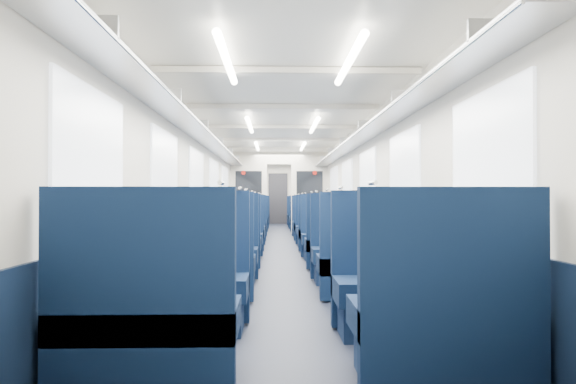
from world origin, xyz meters
The scene contains 41 objects.
floor centered at (0.00, 0.00, 0.00)m, with size 2.80×18.00×0.01m, color black.
ceiling centered at (0.00, 0.00, 2.35)m, with size 2.80×18.00×0.01m, color white.
wall_left centered at (-1.40, 0.00, 1.18)m, with size 0.02×18.00×2.35m, color beige.
dado_left centered at (-1.39, 0.00, 0.35)m, with size 0.03×17.90×0.70m, color #0F1C33.
wall_right centered at (1.40, 0.00, 1.18)m, with size 0.02×18.00×2.35m, color beige.
dado_right centered at (1.39, 0.00, 0.35)m, with size 0.03×17.90×0.70m, color #0F1C33.
wall_far centered at (0.00, 9.00, 1.18)m, with size 2.80×0.02×2.35m, color beige.
luggage_rack_left centered at (-1.21, 0.00, 1.97)m, with size 0.36×17.40×0.18m.
luggage_rack_right centered at (1.21, 0.00, 1.97)m, with size 0.36×17.40×0.18m.
windows centered at (0.00, -0.46, 1.42)m, with size 2.78×15.60×0.75m.
ceiling_fittings centered at (0.00, -0.26, 2.29)m, with size 2.70×16.06×0.11m.
end_door centered at (0.00, 8.94, 1.00)m, with size 0.75×0.06×2.00m, color black.
bulkhead centered at (0.00, 3.45, 1.23)m, with size 2.80×0.10×2.35m.
seat_0 centered at (-0.83, -8.20, 0.35)m, with size 1.01×0.56×1.13m.
seat_1 centered at (0.83, -8.20, 0.35)m, with size 1.01×0.56×1.13m.
seat_2 centered at (-0.83, -7.03, 0.35)m, with size 1.01×0.56×1.13m.
seat_3 centered at (0.83, -7.19, 0.35)m, with size 1.01×0.56×1.13m.
seat_4 centered at (-0.83, -5.92, 0.35)m, with size 1.01×0.56×1.13m.
seat_5 centered at (0.83, -5.89, 0.35)m, with size 1.01×0.56×1.13m.
seat_6 centered at (-0.83, -4.85, 0.35)m, with size 1.01×0.56×1.13m.
seat_7 centered at (0.83, -4.85, 0.35)m, with size 1.01×0.56×1.13m.
seat_8 centered at (-0.83, -3.65, 0.35)m, with size 1.01×0.56×1.13m.
seat_9 centered at (0.83, -3.71, 0.35)m, with size 1.01×0.56×1.13m.
seat_10 centered at (-0.83, -2.42, 0.35)m, with size 1.01×0.56×1.13m.
seat_11 centered at (0.83, -2.54, 0.35)m, with size 1.01×0.56×1.13m.
seat_12 centered at (-0.83, -1.30, 0.35)m, with size 1.01×0.56×1.13m.
seat_13 centered at (0.83, -1.36, 0.35)m, with size 1.01×0.56×1.13m.
seat_14 centered at (-0.83, -0.31, 0.35)m, with size 1.01×0.56×1.13m.
seat_15 centered at (0.83, -0.20, 0.35)m, with size 1.01×0.56×1.13m.
seat_16 centered at (-0.83, 0.88, 0.35)m, with size 1.01×0.56×1.13m.
seat_17 centered at (0.83, 1.02, 0.35)m, with size 1.01×0.56×1.13m.
seat_18 centered at (-0.83, 2.04, 0.35)m, with size 1.01×0.56×1.13m.
seat_19 centered at (0.83, 2.09, 0.35)m, with size 1.01×0.56×1.13m.
seat_20 centered at (-0.83, 4.07, 0.35)m, with size 1.01×0.56×1.13m.
seat_21 centered at (0.83, 4.24, 0.35)m, with size 1.01×0.56×1.13m.
seat_22 centered at (-0.83, 5.32, 0.35)m, with size 1.01×0.56×1.13m.
seat_23 centered at (0.83, 5.17, 0.35)m, with size 1.01×0.56×1.13m.
seat_24 centered at (-0.83, 6.34, 0.35)m, with size 1.01×0.56×1.13m.
seat_25 centered at (0.83, 6.40, 0.35)m, with size 1.01×0.56×1.13m.
seat_26 centered at (-0.83, 7.54, 0.35)m, with size 1.01×0.56×1.13m.
seat_27 centered at (0.83, 7.50, 0.35)m, with size 1.01×0.56×1.13m.
Camera 1 is at (-0.12, -11.00, 1.04)m, focal length 31.31 mm.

